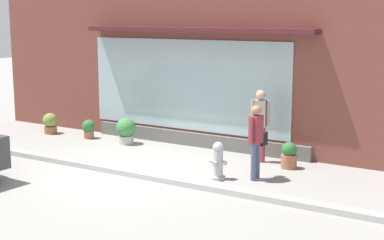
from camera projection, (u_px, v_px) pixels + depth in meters
ground_plane at (127, 172)px, 12.55m from camera, size 60.00×60.00×0.00m
curb_strip at (121, 171)px, 12.37m from camera, size 14.00×0.24×0.12m
storefront at (200, 49)px, 14.76m from camera, size 14.00×0.81×5.20m
fire_hydrant at (218, 161)px, 11.93m from camera, size 0.39×0.35×0.80m
pedestrian_with_handbag at (256, 137)px, 11.82m from camera, size 0.22×0.64×1.59m
pedestrian_passerby at (260, 120)px, 13.22m from camera, size 0.44×0.26×1.71m
potted_plant_doorstep at (126, 130)px, 15.23m from camera, size 0.53×0.53×0.71m
potted_plant_corner_tall at (89, 128)px, 15.95m from camera, size 0.36×0.36×0.53m
potted_plant_window_center at (50, 123)px, 16.59m from camera, size 0.42×0.42×0.60m
potted_plant_window_right at (289, 155)px, 12.81m from camera, size 0.36×0.36×0.60m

